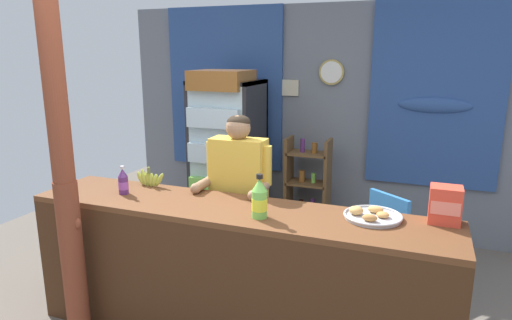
# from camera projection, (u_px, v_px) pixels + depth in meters

# --- Properties ---
(ground_plane) EXTENTS (7.12, 7.12, 0.00)m
(ground_plane) POSITION_uv_depth(u_px,v_px,m) (271.00, 293.00, 3.85)
(ground_plane) COLOR #665B51
(back_wall_curtained) EXTENTS (4.72, 0.22, 2.54)m
(back_wall_curtained) POSITION_uv_depth(u_px,v_px,m) (320.00, 116.00, 5.08)
(back_wall_curtained) COLOR slate
(back_wall_curtained) RESTS_ON ground
(stall_counter) EXTENTS (2.96, 0.59, 0.99)m
(stall_counter) POSITION_uv_depth(u_px,v_px,m) (227.00, 267.00, 3.02)
(stall_counter) COLOR brown
(stall_counter) RESTS_ON ground
(timber_post) EXTENTS (0.18, 0.16, 2.37)m
(timber_post) POSITION_uv_depth(u_px,v_px,m) (65.00, 189.00, 2.98)
(timber_post) COLOR brown
(timber_post) RESTS_ON ground
(drink_fridge) EXTENTS (0.70, 0.72, 1.84)m
(drink_fridge) POSITION_uv_depth(u_px,v_px,m) (226.00, 147.00, 4.88)
(drink_fridge) COLOR #232328
(drink_fridge) RESTS_ON ground
(bottle_shelf_rack) EXTENTS (0.48, 0.28, 1.11)m
(bottle_shelf_rack) POSITION_uv_depth(u_px,v_px,m) (307.00, 186.00, 4.94)
(bottle_shelf_rack) COLOR brown
(bottle_shelf_rack) RESTS_ON ground
(plastic_lawn_chair) EXTENTS (0.62, 0.62, 0.86)m
(plastic_lawn_chair) POSITION_uv_depth(u_px,v_px,m) (397.00, 232.00, 3.89)
(plastic_lawn_chair) COLOR #3884D6
(plastic_lawn_chair) RESTS_ON ground
(shopkeeper) EXTENTS (0.54, 0.42, 1.56)m
(shopkeeper) POSITION_uv_depth(u_px,v_px,m) (238.00, 187.00, 3.50)
(shopkeeper) COLOR #28282D
(shopkeeper) RESTS_ON ground
(soda_bottle_lime_soda) EXTENTS (0.10, 0.10, 0.29)m
(soda_bottle_lime_soda) POSITION_uv_depth(u_px,v_px,m) (259.00, 199.00, 2.83)
(soda_bottle_lime_soda) COLOR #75C64C
(soda_bottle_lime_soda) RESTS_ON stall_counter
(soda_bottle_grape_soda) EXTENTS (0.07, 0.07, 0.21)m
(soda_bottle_grape_soda) POSITION_uv_depth(u_px,v_px,m) (123.00, 182.00, 3.31)
(soda_bottle_grape_soda) COLOR #56286B
(soda_bottle_grape_soda) RESTS_ON stall_counter
(snack_box_crackers) EXTENTS (0.19, 0.16, 0.23)m
(snack_box_crackers) POSITION_uv_depth(u_px,v_px,m) (445.00, 205.00, 2.75)
(snack_box_crackers) COLOR #E5422D
(snack_box_crackers) RESTS_ON stall_counter
(pastry_tray) EXTENTS (0.37, 0.37, 0.07)m
(pastry_tray) POSITION_uv_depth(u_px,v_px,m) (372.00, 215.00, 2.84)
(pastry_tray) COLOR #BCBCC1
(pastry_tray) RESTS_ON stall_counter
(banana_bunch) EXTENTS (0.27, 0.05, 0.16)m
(banana_bunch) POSITION_uv_depth(u_px,v_px,m) (150.00, 179.00, 3.52)
(banana_bunch) COLOR #B7C647
(banana_bunch) RESTS_ON stall_counter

